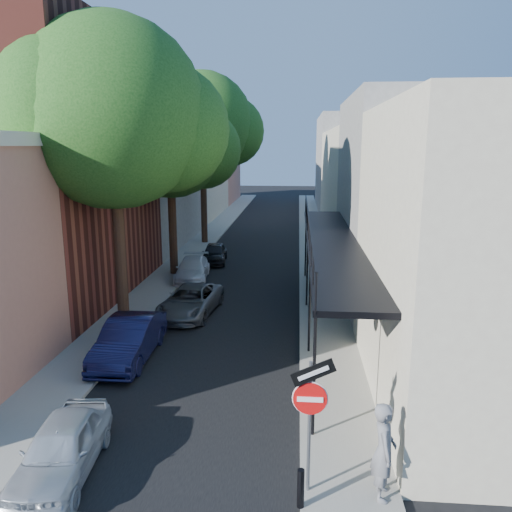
% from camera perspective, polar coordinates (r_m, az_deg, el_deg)
% --- Properties ---
extents(road_surface, '(6.00, 64.00, 0.01)m').
position_cam_1_polar(road_surface, '(38.59, 0.50, 2.21)').
color(road_surface, black).
rests_on(road_surface, ground).
extents(sidewalk_left, '(2.00, 64.00, 0.12)m').
position_cam_1_polar(sidewalk_left, '(39.08, -5.36, 2.37)').
color(sidewalk_left, gray).
rests_on(sidewalk_left, ground).
extents(sidewalk_right, '(2.00, 64.00, 0.12)m').
position_cam_1_polar(sidewalk_right, '(38.49, 6.46, 2.19)').
color(sidewalk_right, gray).
rests_on(sidewalk_right, ground).
extents(buildings_left, '(10.10, 59.10, 12.00)m').
position_cam_1_polar(buildings_left, '(38.64, -13.70, 9.25)').
color(buildings_left, tan).
rests_on(buildings_left, ground).
extents(buildings_right, '(9.80, 55.00, 10.00)m').
position_cam_1_polar(buildings_right, '(37.93, 14.28, 8.38)').
color(buildings_right, beige).
rests_on(buildings_right, ground).
extents(sign_post, '(0.89, 0.17, 2.99)m').
position_cam_1_polar(sign_post, '(10.10, 6.23, -16.45)').
color(sign_post, '#595B60').
rests_on(sign_post, ground).
extents(bollard, '(0.14, 0.14, 0.80)m').
position_cam_1_polar(bollard, '(10.53, 5.13, -24.93)').
color(bollard, black).
rests_on(bollard, sidewalk_right).
extents(oak_near, '(7.48, 6.80, 11.42)m').
position_cam_1_polar(oak_near, '(19.18, -14.61, 15.02)').
color(oak_near, '#311F13').
rests_on(oak_near, ground).
extents(oak_mid, '(6.60, 6.00, 10.20)m').
position_cam_1_polar(oak_mid, '(26.83, -8.91, 12.68)').
color(oak_mid, '#311F13').
rests_on(oak_mid, ground).
extents(oak_far, '(7.70, 7.00, 11.90)m').
position_cam_1_polar(oak_far, '(35.70, -5.37, 14.63)').
color(oak_far, '#311F13').
rests_on(oak_far, ground).
extents(parked_car_a, '(1.69, 3.59, 1.19)m').
position_cam_1_polar(parked_car_a, '(12.14, -21.31, -19.80)').
color(parked_car_a, '#A3ACB5').
rests_on(parked_car_a, ground).
extents(parked_car_b, '(1.47, 4.17, 1.37)m').
position_cam_1_polar(parked_car_b, '(17.10, -14.31, -9.25)').
color(parked_car_b, '#111236').
rests_on(parked_car_b, ground).
extents(parked_car_c, '(2.39, 4.42, 1.18)m').
position_cam_1_polar(parked_car_c, '(21.01, -7.47, -5.11)').
color(parked_car_c, '#56575D').
rests_on(parked_car_c, ground).
extents(parked_car_d, '(1.94, 4.07, 1.15)m').
position_cam_1_polar(parked_car_d, '(26.32, -7.28, -1.52)').
color(parked_car_d, white).
rests_on(parked_car_d, ground).
extents(parked_car_e, '(1.66, 3.54, 1.17)m').
position_cam_1_polar(parked_car_e, '(30.04, -4.76, 0.32)').
color(parked_car_e, black).
rests_on(parked_car_e, ground).
extents(pedestrian, '(0.51, 0.75, 2.00)m').
position_cam_1_polar(pedestrian, '(10.69, 14.39, -20.75)').
color(pedestrian, slate).
rests_on(pedestrian, sidewalk_right).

